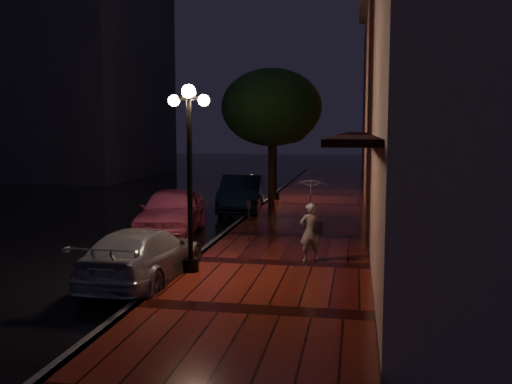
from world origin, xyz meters
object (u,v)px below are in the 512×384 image
Objects in this scene: streetlamp_far at (276,147)px; street_tree at (272,110)px; pink_car at (172,211)px; silver_car at (143,255)px; navy_car at (242,194)px; woman_with_umbrella at (311,207)px; streetlamp_near at (190,167)px; parking_meter at (249,217)px.

streetlamp_far is 3.44m from street_tree.
silver_car is (1.25, -5.79, -0.15)m from pink_car.
navy_car is 2.25× the size of woman_with_umbrella.
streetlamp_far is 1.00× the size of silver_car.
silver_car is at bearing -149.31° from streetlamp_near.
streetlamp_far is 3.60× the size of parking_meter.
streetlamp_near is 0.92× the size of navy_car.
streetlamp_far is 12.76m from woman_with_umbrella.
woman_with_umbrella is at bearing -74.43° from navy_car.
silver_car is at bearing -84.29° from pink_car.
woman_with_umbrella is at bearing -75.75° from street_tree.
pink_car is 3.79× the size of parking_meter.
silver_car is at bearing -96.00° from navy_car.
streetlamp_far is at bearing -92.08° from silver_car.
streetlamp_far is 0.74× the size of street_tree.
streetlamp_far is at bearing 90.00° from streetlamp_near.
silver_car is (-0.95, -14.56, -1.98)m from streetlamp_far.
streetlamp_near reaches higher than woman_with_umbrella.
silver_car is at bearing -95.97° from street_tree.
navy_car is at bearing 95.09° from streetlamp_near.
navy_car is at bearing -87.31° from woman_with_umbrella.
streetlamp_near is 1.00× the size of silver_car.
streetlamp_near is at bearing -90.00° from streetlamp_far.
street_tree is at bearing 8.63° from navy_car.
streetlamp_near is 2.08× the size of woman_with_umbrella.
silver_car is at bearing 11.72° from woman_with_umbrella.
street_tree reaches higher than streetlamp_near.
silver_car is 4.64m from parking_meter.
streetlamp_far is at bearing 69.50° from pink_car.
streetlamp_far reaches higher than pink_car.
silver_car is (-1.21, -11.56, -3.62)m from street_tree.
streetlamp_far is 2.08× the size of woman_with_umbrella.
navy_car is 11.24m from silver_car.
navy_car is 9.82m from woman_with_umbrella.
streetlamp_near is at bearing -90.92° from navy_car.
pink_car is 3.19m from parking_meter.
parking_meter reaches higher than silver_car.
street_tree is 12.17m from silver_car.
streetlamp_far is 0.95× the size of pink_car.
streetlamp_near and streetlamp_far have the same top height.
woman_with_umbrella is at bearing -43.46° from pink_car.
parking_meter is at bearing -86.36° from streetlamp_far.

